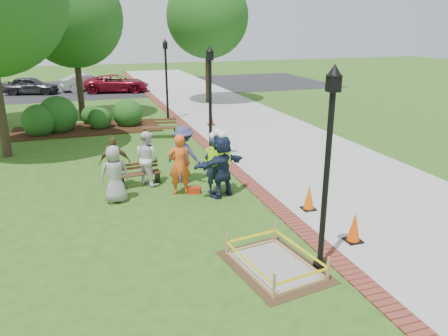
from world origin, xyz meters
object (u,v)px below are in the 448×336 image
object	(u,v)px
bench_near	(140,179)
hivis_worker_c	(217,162)
hivis_worker_a	(222,165)
hivis_worker_b	(214,163)
lamp_near	(328,156)
wet_concrete_pad	(275,257)
cone_front	(354,228)

from	to	relation	value
bench_near	hivis_worker_c	world-z (taller)	hivis_worker_c
hivis_worker_a	hivis_worker_b	distance (m)	0.45
hivis_worker_a	hivis_worker_c	bearing A→B (deg)	97.97
hivis_worker_a	hivis_worker_c	distance (m)	0.33
bench_near	lamp_near	world-z (taller)	lamp_near
wet_concrete_pad	hivis_worker_a	distance (m)	4.30
hivis_worker_a	hivis_worker_c	world-z (taller)	hivis_worker_a
bench_near	hivis_worker_c	xyz separation A→B (m)	(2.18, -1.39, 0.76)
bench_near	hivis_worker_b	xyz separation A→B (m)	(2.09, -1.29, 0.72)
wet_concrete_pad	bench_near	size ratio (longest dim) A/B	1.85
cone_front	hivis_worker_b	xyz separation A→B (m)	(-2.17, 4.21, 0.58)
wet_concrete_pad	hivis_worker_c	size ratio (longest dim) A/B	1.26
hivis_worker_a	hivis_worker_b	size ratio (longest dim) A/B	1.06
lamp_near	hivis_worker_b	xyz separation A→B (m)	(-0.83, 4.95, -1.53)
hivis_worker_a	hivis_worker_c	size ratio (longest dim) A/B	1.01
hivis_worker_c	lamp_near	bearing A→B (deg)	-81.31
hivis_worker_b	hivis_worker_c	world-z (taller)	hivis_worker_c
hivis_worker_c	hivis_worker_a	bearing A→B (deg)	-82.03
bench_near	hivis_worker_c	size ratio (longest dim) A/B	0.68
bench_near	cone_front	world-z (taller)	cone_front
wet_concrete_pad	hivis_worker_c	xyz separation A→B (m)	(0.18, 4.55, 0.76)
hivis_worker_a	bench_near	bearing A→B (deg)	142.37
wet_concrete_pad	hivis_worker_b	xyz separation A→B (m)	(0.09, 4.65, 0.71)
wet_concrete_pad	bench_near	world-z (taller)	bench_near
cone_front	lamp_near	size ratio (longest dim) A/B	0.18
bench_near	cone_front	xyz separation A→B (m)	(4.26, -5.50, 0.14)
bench_near	hivis_worker_a	distance (m)	2.91
wet_concrete_pad	lamp_near	xyz separation A→B (m)	(0.92, -0.30, 2.25)
wet_concrete_pad	hivis_worker_b	world-z (taller)	hivis_worker_b
wet_concrete_pad	hivis_worker_a	size ratio (longest dim) A/B	1.25
wet_concrete_pad	hivis_worker_c	distance (m)	4.62
wet_concrete_pad	hivis_worker_b	distance (m)	4.71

